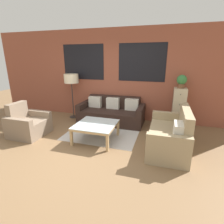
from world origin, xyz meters
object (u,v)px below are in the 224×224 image
(floor_lamp, at_px, (71,80))
(drawer_cabinet, at_px, (179,108))
(couch_dark, at_px, (112,113))
(settee_vintage, at_px, (170,136))
(armchair_corner, at_px, (28,125))
(potted_plant, at_px, (182,81))
(coffee_table, at_px, (96,126))

(floor_lamp, xyz_separation_m, drawer_cabinet, (3.32, 0.13, -0.69))
(couch_dark, relative_size, floor_lamp, 1.37)
(settee_vintage, distance_m, drawer_cabinet, 1.49)
(drawer_cabinet, bearing_deg, armchair_corner, -154.82)
(armchair_corner, relative_size, floor_lamp, 0.59)
(potted_plant, bearing_deg, coffee_table, -141.32)
(armchair_corner, xyz_separation_m, potted_plant, (3.73, 1.75, 1.05))
(armchair_corner, bearing_deg, couch_dark, 40.90)
(armchair_corner, bearing_deg, potted_plant, 25.18)
(potted_plant, bearing_deg, armchair_corner, -154.82)
(couch_dark, xyz_separation_m, drawer_cabinet, (1.95, 0.21, 0.28))
(coffee_table, bearing_deg, couch_dark, 91.00)
(couch_dark, bearing_deg, coffee_table, -89.00)
(settee_vintage, distance_m, floor_lamp, 3.50)
(drawer_cabinet, bearing_deg, floor_lamp, -177.81)
(drawer_cabinet, xyz_separation_m, potted_plant, (0.00, 0.00, 0.77))
(coffee_table, height_order, floor_lamp, floor_lamp)
(settee_vintage, bearing_deg, potted_plant, 81.47)
(settee_vintage, relative_size, potted_plant, 4.33)
(potted_plant, bearing_deg, couch_dark, -173.90)
(floor_lamp, bearing_deg, settee_vintage, -23.09)
(armchair_corner, bearing_deg, drawer_cabinet, 25.18)
(couch_dark, xyz_separation_m, floor_lamp, (-1.37, 0.08, 0.97))
(armchair_corner, bearing_deg, settee_vintage, 4.96)
(armchair_corner, height_order, drawer_cabinet, drawer_cabinet)
(coffee_table, height_order, potted_plant, potted_plant)
(armchair_corner, distance_m, potted_plant, 4.25)
(drawer_cabinet, bearing_deg, couch_dark, -173.90)
(armchair_corner, distance_m, floor_lamp, 1.94)
(floor_lamp, bearing_deg, drawer_cabinet, 2.19)
(couch_dark, distance_m, coffee_table, 1.33)
(coffee_table, relative_size, potted_plant, 2.57)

